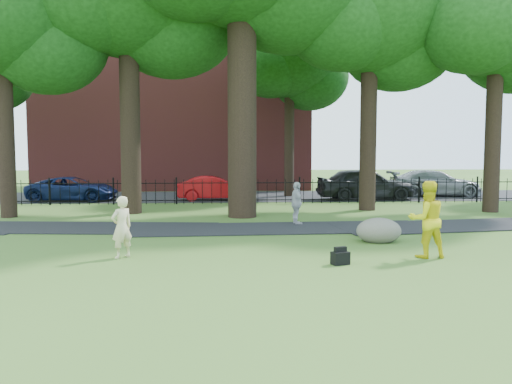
{
  "coord_description": "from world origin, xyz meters",
  "views": [
    {
      "loc": [
        -0.7,
        -12.2,
        2.49
      ],
      "look_at": [
        0.21,
        2.0,
        1.36
      ],
      "focal_mm": 35.0,
      "sensor_mm": 36.0,
      "label": 1
    }
  ],
  "objects": [
    {
      "name": "iron_fence",
      "position": [
        0.0,
        12.0,
        0.6
      ],
      "size": [
        44.0,
        0.04,
        1.2
      ],
      "color": "black",
      "rests_on": "ground"
    },
    {
      "name": "footpath",
      "position": [
        1.0,
        3.9,
        0.0
      ],
      "size": [
        36.07,
        3.85,
        0.03
      ],
      "primitive_type": "cube",
      "rotation": [
        0.0,
        0.0,
        0.03
      ],
      "color": "black",
      "rests_on": "ground"
    },
    {
      "name": "pedestrian",
      "position": [
        1.79,
        4.75,
        0.74
      ],
      "size": [
        0.53,
        0.93,
        1.49
      ],
      "primitive_type": "imported",
      "rotation": [
        0.0,
        0.0,
        1.77
      ],
      "color": "#AFAFB4",
      "rests_on": "ground"
    },
    {
      "name": "backpack",
      "position": [
        1.87,
        -1.39,
        0.14
      ],
      "size": [
        0.44,
        0.35,
        0.29
      ],
      "primitive_type": "cube",
      "rotation": [
        0.0,
        0.0,
        0.32
      ],
      "color": "black",
      "rests_on": "ground"
    },
    {
      "name": "brick_building",
      "position": [
        -4.0,
        24.0,
        6.0
      ],
      "size": [
        18.0,
        8.0,
        12.0
      ],
      "primitive_type": "cube",
      "color": "maroon",
      "rests_on": "ground"
    },
    {
      "name": "lamppost",
      "position": [
        -9.26,
        7.86,
        1.89
      ],
      "size": [
        0.38,
        0.38,
        3.86
      ],
      "rotation": [
        0.0,
        0.0,
        -0.13
      ],
      "color": "black",
      "rests_on": "ground"
    },
    {
      "name": "silver_car",
      "position": [
        11.31,
        15.5,
        0.75
      ],
      "size": [
        5.3,
        2.52,
        1.49
      ],
      "primitive_type": "imported",
      "rotation": [
        0.0,
        0.0,
        1.48
      ],
      "color": "gray",
      "rests_on": "ground"
    },
    {
      "name": "ground",
      "position": [
        0.0,
        0.0,
        0.0
      ],
      "size": [
        120.0,
        120.0,
        0.0
      ],
      "primitive_type": "plane",
      "color": "#3C5D20",
      "rests_on": "ground"
    },
    {
      "name": "navy_van",
      "position": [
        -8.43,
        13.81,
        0.62
      ],
      "size": [
        4.59,
        2.33,
        1.24
      ],
      "primitive_type": "imported",
      "rotation": [
        0.0,
        0.0,
        1.51
      ],
      "color": "#0C173D",
      "rests_on": "ground"
    },
    {
      "name": "man",
      "position": [
        4.09,
        -0.77,
        0.91
      ],
      "size": [
        0.92,
        0.73,
        1.82
      ],
      "primitive_type": "imported",
      "rotation": [
        0.0,
        0.0,
        3.19
      ],
      "color": "yellow",
      "rests_on": "ground"
    },
    {
      "name": "red_sedan",
      "position": [
        -1.2,
        13.74,
        0.64
      ],
      "size": [
        3.95,
        1.56,
        1.28
      ],
      "primitive_type": "imported",
      "rotation": [
        0.0,
        0.0,
        1.62
      ],
      "color": "#A60C10",
      "rests_on": "ground"
    },
    {
      "name": "street",
      "position": [
        0.0,
        16.0,
        0.0
      ],
      "size": [
        80.0,
        7.0,
        0.02
      ],
      "primitive_type": "cube",
      "color": "black",
      "rests_on": "ground"
    },
    {
      "name": "woman",
      "position": [
        -3.12,
        -0.35,
        0.73
      ],
      "size": [
        0.63,
        0.62,
        1.47
      ],
      "primitive_type": "imported",
      "rotation": [
        0.0,
        0.0,
        3.87
      ],
      "color": "beige",
      "rests_on": "ground"
    },
    {
      "name": "tree_row",
      "position": [
        0.52,
        8.4,
        8.15
      ],
      "size": [
        26.82,
        7.96,
        12.42
      ],
      "color": "black",
      "rests_on": "ground"
    },
    {
      "name": "grey_car",
      "position": [
        6.72,
        13.61,
        0.85
      ],
      "size": [
        5.07,
        2.17,
        1.71
      ],
      "primitive_type": "imported",
      "rotation": [
        0.0,
        0.0,
        1.6
      ],
      "color": "black",
      "rests_on": "ground"
    },
    {
      "name": "red_bag",
      "position": [
        3.53,
        2.5,
        0.13
      ],
      "size": [
        0.41,
        0.31,
        0.25
      ],
      "primitive_type": "cube",
      "rotation": [
        0.0,
        0.0,
        -0.22
      ],
      "color": "maroon",
      "rests_on": "ground"
    },
    {
      "name": "boulder",
      "position": [
        3.61,
        1.33,
        0.37
      ],
      "size": [
        1.54,
        1.38,
        0.73
      ],
      "primitive_type": "ellipsoid",
      "rotation": [
        0.0,
        0.0,
        -0.43
      ],
      "color": "#5E594E",
      "rests_on": "ground"
    }
  ]
}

